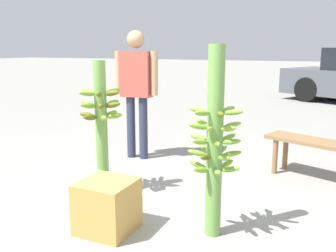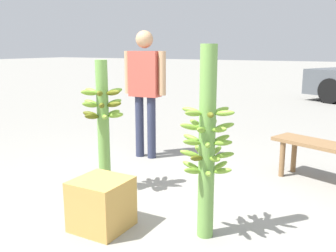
# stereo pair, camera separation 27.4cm
# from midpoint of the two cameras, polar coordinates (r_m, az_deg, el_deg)

# --- Properties ---
(ground_plane) EXTENTS (80.00, 80.00, 0.00)m
(ground_plane) POSITION_cam_midpoint_polar(r_m,az_deg,el_deg) (3.24, -2.49, -14.48)
(ground_plane) COLOR gray
(banana_stalk_left) EXTENTS (0.43, 0.43, 1.32)m
(banana_stalk_left) POSITION_cam_midpoint_polar(r_m,az_deg,el_deg) (3.71, -7.79, 0.81)
(banana_stalk_left) COLOR #6B9E47
(banana_stalk_left) RESTS_ON ground_plane
(banana_stalk_center) EXTENTS (0.41, 0.41, 1.47)m
(banana_stalk_center) POSITION_cam_midpoint_polar(r_m,az_deg,el_deg) (2.80, 8.75, -2.69)
(banana_stalk_center) COLOR #6B9E47
(banana_stalk_center) RESTS_ON ground_plane
(vendor_person) EXTENTS (0.60, 0.22, 1.65)m
(vendor_person) POSITION_cam_midpoint_polar(r_m,az_deg,el_deg) (4.85, -1.91, 6.59)
(vendor_person) COLOR #2D334C
(vendor_person) RESTS_ON ground_plane
(produce_crate) EXTENTS (0.41, 0.41, 0.41)m
(produce_crate) POSITION_cam_midpoint_polar(r_m,az_deg,el_deg) (3.09, -7.55, -11.72)
(produce_crate) COLOR #C69347
(produce_crate) RESTS_ON ground_plane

